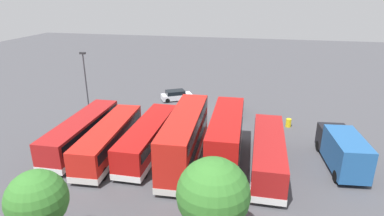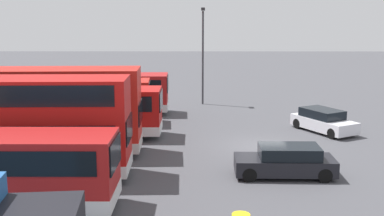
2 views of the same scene
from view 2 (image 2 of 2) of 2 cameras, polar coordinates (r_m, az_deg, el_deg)
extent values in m
plane|color=#47474C|center=(27.22, 8.15, -4.52)|extent=(140.00, 140.00, 0.00)
cube|color=black|center=(17.88, -9.09, -5.35)|extent=(2.25, 0.06, 1.10)
cylinder|color=black|center=(19.73, -12.56, -9.10)|extent=(0.30, 1.10, 1.10)
cylinder|color=black|center=(17.69, -14.19, -11.58)|extent=(0.30, 1.10, 1.10)
cube|color=#B71411|center=(22.67, -20.74, -1.91)|extent=(2.85, 10.47, 4.20)
cube|color=silver|center=(23.13, -20.43, -6.32)|extent=(2.89, 10.51, 0.55)
cube|color=black|center=(22.72, -20.71, -2.40)|extent=(2.89, 9.67, 0.90)
cube|color=black|center=(22.40, -21.00, 1.83)|extent=(2.89, 9.67, 0.90)
cube|color=black|center=(21.55, -7.47, -2.48)|extent=(2.25, 0.12, 1.10)
cylinder|color=black|center=(23.26, -10.59, -5.90)|extent=(0.33, 1.11, 1.10)
cylinder|color=black|center=(21.15, -11.57, -7.67)|extent=(0.33, 1.11, 1.10)
cube|color=red|center=(26.18, -19.13, -0.14)|extent=(3.01, 11.81, 4.20)
cube|color=silver|center=(26.58, -18.88, -4.00)|extent=(3.05, 11.86, 0.55)
cube|color=black|center=(26.22, -19.10, -0.57)|extent=(3.04, 11.02, 0.90)
cube|color=black|center=(25.95, -19.33, 3.11)|extent=(3.04, 11.02, 0.90)
cube|color=black|center=(25.11, -6.15, -0.51)|extent=(2.25, 0.15, 1.10)
cylinder|color=black|center=(26.73, -8.96, -3.61)|extent=(0.34, 1.11, 1.10)
cylinder|color=black|center=(24.57, -9.60, -4.94)|extent=(0.34, 1.11, 1.10)
cube|color=#B71411|center=(29.57, -14.87, -0.25)|extent=(2.59, 11.43, 2.60)
cube|color=silver|center=(29.78, -14.77, -2.18)|extent=(2.63, 11.47, 0.55)
cube|color=black|center=(29.46, -14.92, 0.90)|extent=(2.64, 10.63, 0.90)
cube|color=black|center=(28.51, -3.71, 0.92)|extent=(2.25, 0.07, 1.10)
cylinder|color=black|center=(30.07, -6.24, -1.89)|extent=(0.30, 1.10, 1.10)
cylinder|color=black|center=(27.90, -6.75, -2.93)|extent=(0.30, 1.10, 1.10)
cylinder|color=black|center=(32.20, -21.69, -1.76)|extent=(0.30, 1.10, 1.10)
cube|color=red|center=(33.11, -15.05, 0.93)|extent=(3.20, 11.59, 2.60)
cube|color=silver|center=(33.29, -14.96, -0.81)|extent=(3.24, 11.64, 0.55)
cube|color=black|center=(33.01, -15.10, 1.95)|extent=(3.21, 10.80, 0.90)
cube|color=black|center=(32.28, -5.05, 2.10)|extent=(2.25, 0.19, 1.10)
cylinder|color=black|center=(33.77, -7.35, -0.48)|extent=(0.36, 1.12, 1.10)
cylinder|color=black|center=(31.58, -7.66, -1.30)|extent=(0.36, 1.12, 1.10)
cylinder|color=black|center=(35.52, -21.43, -0.60)|extent=(0.36, 1.12, 1.10)
cube|color=#A51919|center=(36.11, -12.27, 1.87)|extent=(2.83, 11.77, 2.60)
cube|color=silver|center=(36.28, -12.20, 0.28)|extent=(2.87, 11.81, 0.55)
cube|color=black|center=(36.02, -12.31, 2.82)|extent=(2.87, 10.97, 0.90)
cube|color=black|center=(35.34, -2.90, 2.90)|extent=(2.25, 0.11, 1.10)
cylinder|color=black|center=(36.80, -5.04, 0.52)|extent=(0.33, 1.11, 1.10)
cylinder|color=black|center=(34.59, -5.30, -0.16)|extent=(0.33, 1.11, 1.10)
cylinder|color=black|center=(38.47, -18.40, 0.45)|extent=(0.33, 1.11, 1.10)
cylinder|color=black|center=(36.37, -19.44, -0.20)|extent=(0.33, 1.11, 1.10)
cube|color=silver|center=(31.17, 15.39, -1.81)|extent=(4.60, 3.65, 0.70)
cube|color=black|center=(31.18, 15.19, -0.62)|extent=(3.03, 2.68, 0.55)
cylinder|color=black|center=(30.75, 18.42, -2.56)|extent=(0.67, 0.50, 0.64)
cylinder|color=black|center=(29.61, 16.31, -2.94)|extent=(0.67, 0.50, 0.64)
cylinder|color=black|center=(32.83, 14.52, -1.49)|extent=(0.67, 0.50, 0.64)
cylinder|color=black|center=(31.78, 12.41, -1.81)|extent=(0.67, 0.50, 0.64)
cube|color=black|center=(22.36, 10.91, -6.66)|extent=(1.88, 4.53, 0.70)
cube|color=black|center=(22.22, 11.48, -5.11)|extent=(1.69, 2.73, 0.55)
cylinder|color=black|center=(21.46, 6.85, -7.89)|extent=(0.23, 0.64, 0.64)
cylinder|color=black|center=(22.97, 6.48, -6.59)|extent=(0.23, 0.64, 0.64)
cylinder|color=black|center=(22.02, 15.51, -7.73)|extent=(0.23, 0.64, 0.64)
cylinder|color=black|center=(23.50, 14.57, -6.48)|extent=(0.23, 0.64, 0.64)
cylinder|color=#38383D|center=(39.00, 1.29, 5.91)|extent=(0.16, 0.16, 7.52)
cube|color=#262628|center=(38.84, 1.32, 11.67)|extent=(0.70, 0.30, 0.24)
camera|label=1|loc=(39.15, -63.76, 16.00)|focal=30.09mm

